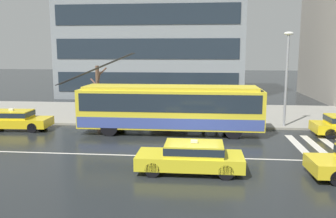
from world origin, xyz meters
The scene contains 17 objects.
ground_plane centered at (0.00, 0.00, 0.00)m, with size 160.00×160.00×0.00m, color #212427.
sidewalk_slab centered at (0.00, 10.38, 0.07)m, with size 80.00×10.00×0.14m, color gray.
crosswalk_stripe_edge_near centered at (5.63, 1.69, 0.00)m, with size 0.44×4.40×0.01m, color beige.
crosswalk_stripe_inner_a centered at (6.53, 1.69, 0.00)m, with size 0.44×4.40×0.01m, color beige.
crosswalk_stripe_center centered at (7.43, 1.69, 0.00)m, with size 0.44×4.40×0.01m, color beige.
lane_centre_line centered at (0.00, -1.20, 0.00)m, with size 72.00×0.14×0.01m, color silver.
trolleybus centered at (-1.56, 3.78, 1.62)m, with size 12.77×2.56×4.98m.
taxi_oncoming_near centered at (-0.02, -3.31, 0.70)m, with size 4.46×1.79×1.39m.
taxi_queued_behind_bus centered at (-11.79, 3.73, 0.70)m, with size 4.63×1.98×1.39m.
bus_shelter centered at (-2.30, 7.06, 1.99)m, with size 3.57×1.71×2.45m.
pedestrian_at_shelter centered at (1.39, 5.95, 1.72)m, with size 1.50×1.50×1.95m.
pedestrian_approaching_curb centered at (-6.17, 5.91, 1.66)m, with size 1.26×1.26×1.95m.
pedestrian_walking_past centered at (-1.95, 6.83, 1.67)m, with size 1.38×1.38×1.94m.
pedestrian_waiting_by_pole centered at (0.50, 6.08, 1.13)m, with size 0.50×0.50×1.68m.
street_lamp centered at (5.84, 6.01, 3.81)m, with size 0.60×0.32×6.15m.
street_tree_bare centered at (-7.53, 8.38, 2.34)m, with size 1.35×2.34×3.85m.
office_tower_corner_left centered at (-5.40, 23.36, 8.83)m, with size 20.32×10.42×17.63m.
Camera 1 is at (0.40, -17.58, 5.03)m, focal length 37.59 mm.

